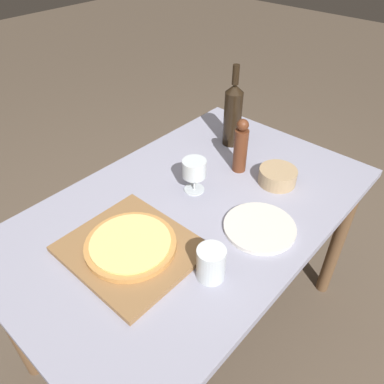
% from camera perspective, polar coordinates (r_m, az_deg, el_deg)
% --- Properties ---
extents(ground_plane, '(12.00, 12.00, 0.00)m').
position_cam_1_polar(ground_plane, '(1.92, -0.00, -19.50)').
color(ground_plane, brown).
extents(dining_table, '(0.86, 1.36, 0.76)m').
position_cam_1_polar(dining_table, '(1.41, -0.00, -5.36)').
color(dining_table, '#9393A8').
rests_on(dining_table, ground_plane).
extents(cutting_board, '(0.39, 0.35, 0.02)m').
position_cam_1_polar(cutting_board, '(1.19, -9.20, -8.58)').
color(cutting_board, olive).
rests_on(cutting_board, dining_table).
extents(pizza, '(0.28, 0.28, 0.02)m').
position_cam_1_polar(pizza, '(1.18, -9.30, -7.91)').
color(pizza, '#C68947').
rests_on(pizza, cutting_board).
extents(wine_bottle, '(0.08, 0.08, 0.35)m').
position_cam_1_polar(wine_bottle, '(1.63, 6.24, 11.75)').
color(wine_bottle, black).
rests_on(wine_bottle, dining_table).
extents(pepper_mill, '(0.05, 0.05, 0.23)m').
position_cam_1_polar(pepper_mill, '(1.47, 7.43, 6.84)').
color(pepper_mill, '#5B2D19').
rests_on(pepper_mill, dining_table).
extents(wine_glass, '(0.09, 0.09, 0.13)m').
position_cam_1_polar(wine_glass, '(1.35, 0.35, 3.42)').
color(wine_glass, silver).
rests_on(wine_glass, dining_table).
extents(small_bowl, '(0.14, 0.14, 0.06)m').
position_cam_1_polar(small_bowl, '(1.47, 12.90, 2.37)').
color(small_bowl, tan).
rests_on(small_bowl, dining_table).
extents(drinking_tumbler, '(0.08, 0.08, 0.11)m').
position_cam_1_polar(drinking_tumbler, '(1.08, 2.92, -10.80)').
color(drinking_tumbler, silver).
rests_on(drinking_tumbler, dining_table).
extents(dinner_plate, '(0.24, 0.24, 0.01)m').
position_cam_1_polar(dinner_plate, '(1.27, 10.27, -5.31)').
color(dinner_plate, silver).
rests_on(dinner_plate, dining_table).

